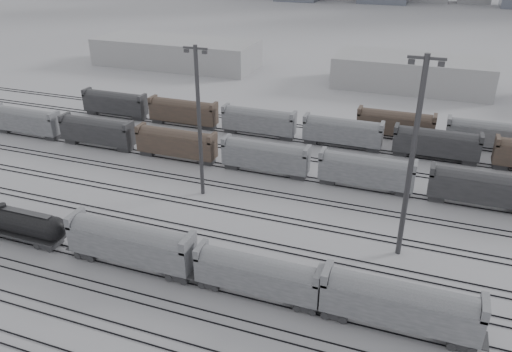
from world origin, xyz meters
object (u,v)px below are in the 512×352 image
(tank_car_b, at_px, (5,219))
(light_mast_c, at_px, (412,157))
(hopper_car_c, at_px, (400,303))
(hopper_car_b, at_px, (258,273))
(hopper_car_a, at_px, (131,242))

(tank_car_b, height_order, light_mast_c, light_mast_c)
(tank_car_b, relative_size, hopper_car_c, 1.21)
(hopper_car_c, xyz_separation_m, light_mast_c, (-1.27, 14.28, 10.06))
(hopper_car_b, bearing_deg, hopper_car_c, 0.00)
(tank_car_b, bearing_deg, hopper_car_c, 0.00)
(hopper_car_b, bearing_deg, light_mast_c, 45.43)
(tank_car_b, bearing_deg, hopper_car_a, -0.00)
(light_mast_c, bearing_deg, hopper_car_a, -154.82)
(hopper_car_b, xyz_separation_m, light_mast_c, (14.06, 14.28, 10.40))
(tank_car_b, relative_size, hopper_car_b, 1.34)
(tank_car_b, height_order, hopper_car_b, hopper_car_b)
(hopper_car_a, bearing_deg, hopper_car_c, 0.00)
(tank_car_b, distance_m, hopper_car_b, 35.94)
(hopper_car_a, distance_m, light_mast_c, 35.01)
(hopper_car_b, bearing_deg, hopper_car_a, -180.00)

